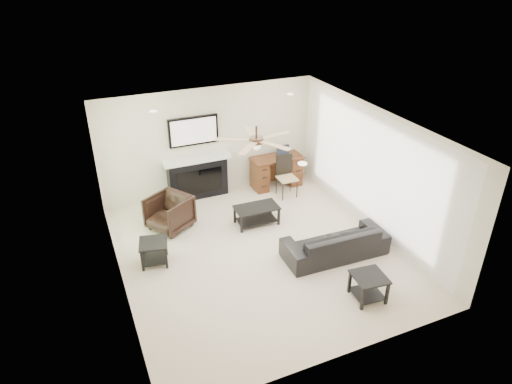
# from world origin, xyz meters

# --- Properties ---
(room_shell) EXTENTS (5.50, 5.54, 2.52)m
(room_shell) POSITION_xyz_m (0.19, 0.08, 1.68)
(room_shell) COLOR beige
(room_shell) RESTS_ON ground
(sofa) EXTENTS (1.99, 0.83, 0.57)m
(sofa) POSITION_xyz_m (1.28, -0.63, 0.29)
(sofa) COLOR black
(sofa) RESTS_ON ground
(armchair) EXTENTS (1.08, 1.07, 0.72)m
(armchair) POSITION_xyz_m (-1.32, 1.52, 0.36)
(armchair) COLOR black
(armchair) RESTS_ON ground
(coffee_table) EXTENTS (0.91, 0.52, 0.40)m
(coffee_table) POSITION_xyz_m (0.38, 0.97, 0.20)
(coffee_table) COLOR black
(coffee_table) RESTS_ON ground
(end_table_near) EXTENTS (0.57, 0.57, 0.45)m
(end_table_near) POSITION_xyz_m (1.13, -1.88, 0.23)
(end_table_near) COLOR black
(end_table_near) RESTS_ON ground
(end_table_left) EXTENTS (0.60, 0.60, 0.45)m
(end_table_left) POSITION_xyz_m (-1.87, 0.47, 0.23)
(end_table_left) COLOR black
(end_table_left) RESTS_ON ground
(fireplace_unit) EXTENTS (1.52, 0.34, 1.91)m
(fireplace_unit) POSITION_xyz_m (-0.38, 2.58, 0.95)
(fireplace_unit) COLOR black
(fireplace_unit) RESTS_ON ground
(desk) EXTENTS (1.22, 0.56, 0.76)m
(desk) POSITION_xyz_m (1.51, 2.37, 0.38)
(desk) COLOR #3D1D0F
(desk) RESTS_ON ground
(desk_chair) EXTENTS (0.43, 0.45, 0.97)m
(desk_chair) POSITION_xyz_m (1.51, 1.82, 0.48)
(desk_chair) COLOR black
(desk_chair) RESTS_ON ground
(laptop) EXTENTS (0.33, 0.24, 0.23)m
(laptop) POSITION_xyz_m (1.71, 2.35, 0.88)
(laptop) COLOR black
(laptop) RESTS_ON desk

